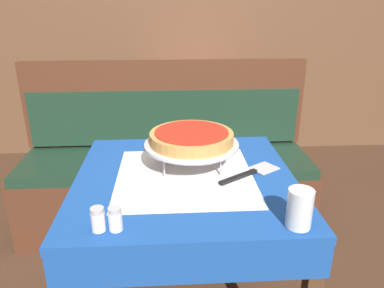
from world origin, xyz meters
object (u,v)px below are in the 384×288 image
(booth_bench, at_px, (167,179))
(pizza_pan_stand, at_px, (192,145))
(deep_dish_pizza, at_px, (192,137))
(pepper_shaker, at_px, (115,219))
(dining_table_rear, at_px, (197,96))
(water_glass_near, at_px, (300,208))
(salt_shaker, at_px, (98,219))
(pizza_server, at_px, (250,173))
(condiment_caddy, at_px, (191,80))
(dining_table_front, at_px, (185,199))

(booth_bench, distance_m, pizza_pan_stand, 1.00)
(deep_dish_pizza, distance_m, pepper_shaker, 0.48)
(dining_table_rear, relative_size, pizza_pan_stand, 2.09)
(deep_dish_pizza, bearing_deg, water_glass_near, -55.25)
(deep_dish_pizza, bearing_deg, booth_bench, 97.61)
(salt_shaker, height_order, pepper_shaker, same)
(pizza_server, bearing_deg, deep_dish_pizza, 163.74)
(pizza_pan_stand, distance_m, salt_shaker, 0.50)
(condiment_caddy, bearing_deg, deep_dish_pizza, -93.28)
(water_glass_near, bearing_deg, pizza_pan_stand, 124.75)
(dining_table_rear, distance_m, pepper_shaker, 2.06)
(booth_bench, distance_m, water_glass_near, 1.40)
(booth_bench, xyz_separation_m, deep_dish_pizza, (0.11, -0.82, 0.59))
(dining_table_rear, bearing_deg, condiment_caddy, -124.54)
(booth_bench, height_order, water_glass_near, booth_bench)
(pizza_server, xyz_separation_m, salt_shaker, (-0.51, -0.34, 0.03))
(water_glass_near, height_order, pepper_shaker, water_glass_near)
(deep_dish_pizza, xyz_separation_m, water_glass_near, (0.29, -0.42, -0.07))
(pizza_server, xyz_separation_m, water_glass_near, (0.07, -0.35, 0.06))
(dining_table_front, distance_m, pepper_shaker, 0.42)
(booth_bench, height_order, pizza_pan_stand, booth_bench)
(pizza_pan_stand, distance_m, deep_dish_pizza, 0.03)
(dining_table_front, bearing_deg, pepper_shaker, -122.62)
(pepper_shaker, xyz_separation_m, condiment_caddy, (0.33, 1.94, -0.00))
(pizza_pan_stand, bearing_deg, condiment_caddy, 86.72)
(pepper_shaker, bearing_deg, deep_dish_pizza, 58.79)
(dining_table_front, bearing_deg, pizza_server, 0.51)
(dining_table_rear, xyz_separation_m, salt_shaker, (-0.44, -2.02, 0.16))
(dining_table_rear, bearing_deg, booth_bench, -107.59)
(water_glass_near, relative_size, pepper_shaker, 1.63)
(dining_table_rear, bearing_deg, pizza_server, -87.45)
(pizza_pan_stand, distance_m, pepper_shaker, 0.48)
(pizza_server, bearing_deg, pepper_shaker, -143.79)
(dining_table_front, relative_size, condiment_caddy, 5.75)
(pizza_pan_stand, relative_size, salt_shaker, 4.91)
(pizza_pan_stand, bearing_deg, pepper_shaker, -121.21)
(pizza_pan_stand, height_order, condiment_caddy, condiment_caddy)
(deep_dish_pizza, height_order, pizza_server, deep_dish_pizza)
(pizza_server, relative_size, salt_shaker, 3.53)
(water_glass_near, bearing_deg, pepper_shaker, 178.47)
(salt_shaker, bearing_deg, deep_dish_pizza, 53.92)
(dining_table_rear, height_order, water_glass_near, water_glass_near)
(dining_table_front, relative_size, pepper_shaker, 11.22)
(salt_shaker, distance_m, pepper_shaker, 0.05)
(dining_table_front, height_order, water_glass_near, water_glass_near)
(dining_table_front, xyz_separation_m, water_glass_near, (0.32, -0.35, 0.16))
(dining_table_front, xyz_separation_m, dining_table_rear, (0.17, 1.68, -0.02))
(booth_bench, relative_size, salt_shaker, 24.17)
(dining_table_front, xyz_separation_m, pizza_server, (0.25, 0.00, 0.10))
(dining_table_front, xyz_separation_m, salt_shaker, (-0.27, -0.34, 0.13))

